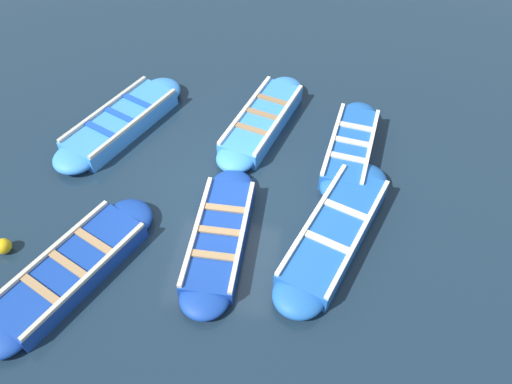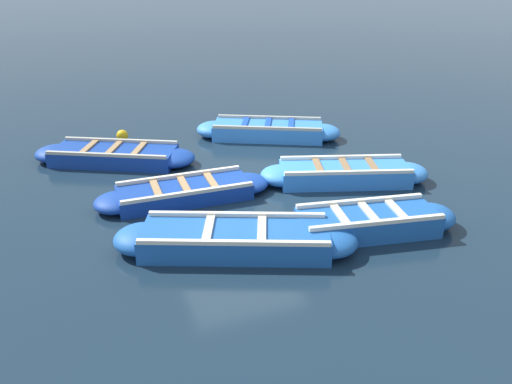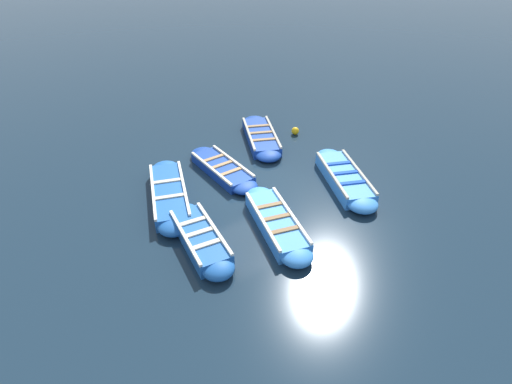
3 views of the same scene
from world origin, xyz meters
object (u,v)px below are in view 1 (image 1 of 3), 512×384
at_px(boat_drifting, 121,122).
at_px(buoy_orange_near, 3,246).
at_px(boat_alongside, 335,232).
at_px(boat_broadside, 350,149).
at_px(boat_end_of_row, 71,270).
at_px(boat_centre, 220,236).
at_px(boat_bow_out, 262,121).

xyz_separation_m(boat_drifting, buoy_orange_near, (-1.06, -3.62, -0.05)).
distance_m(boat_alongside, boat_broadside, 2.33).
distance_m(boat_broadside, buoy_orange_near, 7.14).
height_order(boat_end_of_row, buoy_orange_near, boat_end_of_row).
xyz_separation_m(boat_end_of_row, boat_centre, (2.45, 1.10, -0.02)).
distance_m(boat_alongside, buoy_orange_near, 6.11).
bearing_deg(boat_centre, boat_bow_out, 83.89).
distance_m(boat_end_of_row, boat_broadside, 6.12).
bearing_deg(boat_bow_out, boat_alongside, -59.54).
height_order(boat_centre, buoy_orange_near, boat_centre).
height_order(boat_end_of_row, boat_centre, boat_end_of_row).
height_order(boat_drifting, boat_centre, boat_drifting).
relative_size(boat_alongside, boat_end_of_row, 1.06).
xyz_separation_m(boat_drifting, boat_centre, (2.83, -2.86, -0.04)).
distance_m(boat_alongside, boat_drifting, 5.54).
height_order(boat_alongside, boat_bow_out, boat_alongside).
bearing_deg(boat_broadside, boat_alongside, -96.24).
bearing_deg(buoy_orange_near, boat_end_of_row, -13.26).
xyz_separation_m(boat_alongside, boat_centre, (-2.12, -0.37, -0.04)).
bearing_deg(buoy_orange_near, boat_alongside, 10.61).
bearing_deg(boat_alongside, boat_bow_out, 120.46).
xyz_separation_m(boat_bow_out, boat_centre, (-0.36, -3.35, -0.04)).
bearing_deg(buoy_orange_near, boat_broadside, 28.82).
height_order(boat_end_of_row, boat_broadside, boat_broadside).
bearing_deg(boat_broadside, boat_drifting, 178.02).
bearing_deg(boat_broadside, boat_end_of_row, -141.85).
relative_size(boat_bow_out, boat_broadside, 1.10).
bearing_deg(boat_end_of_row, boat_centre, 24.21).
xyz_separation_m(boat_end_of_row, boat_broadside, (4.82, 3.78, 0.03)).
height_order(boat_broadside, buoy_orange_near, boat_broadside).
xyz_separation_m(boat_alongside, boat_bow_out, (-1.76, 2.99, -0.00)).
bearing_deg(boat_bow_out, buoy_orange_near, -135.89).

